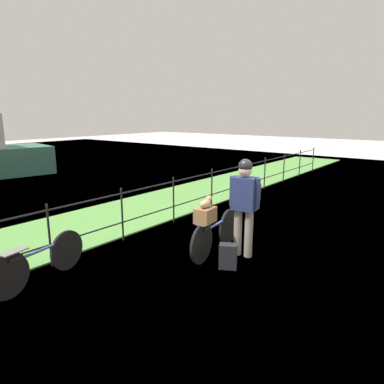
{
  "coord_description": "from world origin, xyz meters",
  "views": [
    {
      "loc": [
        -5.72,
        -2.77,
        2.4
      ],
      "look_at": [
        -0.46,
        1.35,
        0.9
      ],
      "focal_mm": 32.59,
      "sensor_mm": 36.0,
      "label": 1
    }
  ],
  "objects_px": {
    "bicycle_main": "(215,234)",
    "mooring_bollard": "(257,192)",
    "cyclist_person": "(244,199)",
    "wooden_crate": "(205,215)",
    "bicycle_parked": "(39,261)",
    "backpack_on_paving": "(228,256)",
    "terrier_dog": "(206,203)"
  },
  "relations": [
    {
      "from": "bicycle_main",
      "to": "mooring_bollard",
      "type": "distance_m",
      "value": 4.21
    },
    {
      "from": "bicycle_main",
      "to": "cyclist_person",
      "type": "xyz_separation_m",
      "value": [
        0.22,
        -0.43,
        0.65
      ]
    },
    {
      "from": "cyclist_person",
      "to": "wooden_crate",
      "type": "bearing_deg",
      "value": 146.85
    },
    {
      "from": "cyclist_person",
      "to": "bicycle_parked",
      "type": "relative_size",
      "value": 1.04
    },
    {
      "from": "mooring_bollard",
      "to": "bicycle_parked",
      "type": "bearing_deg",
      "value": 179.15
    },
    {
      "from": "wooden_crate",
      "to": "mooring_bollard",
      "type": "distance_m",
      "value": 4.61
    },
    {
      "from": "backpack_on_paving",
      "to": "bicycle_parked",
      "type": "bearing_deg",
      "value": 19.96
    },
    {
      "from": "mooring_bollard",
      "to": "terrier_dog",
      "type": "bearing_deg",
      "value": -163.14
    },
    {
      "from": "cyclist_person",
      "to": "bicycle_parked",
      "type": "xyz_separation_m",
      "value": [
        -2.7,
        1.8,
        -0.67
      ]
    },
    {
      "from": "mooring_bollard",
      "to": "bicycle_parked",
      "type": "height_order",
      "value": "bicycle_parked"
    },
    {
      "from": "bicycle_main",
      "to": "cyclist_person",
      "type": "relative_size",
      "value": 0.99
    },
    {
      "from": "wooden_crate",
      "to": "terrier_dog",
      "type": "relative_size",
      "value": 1.12
    },
    {
      "from": "terrier_dog",
      "to": "backpack_on_paving",
      "type": "bearing_deg",
      "value": -94.42
    },
    {
      "from": "bicycle_main",
      "to": "mooring_bollard",
      "type": "relative_size",
      "value": 3.68
    },
    {
      "from": "bicycle_main",
      "to": "wooden_crate",
      "type": "distance_m",
      "value": 0.57
    },
    {
      "from": "bicycle_main",
      "to": "terrier_dog",
      "type": "relative_size",
      "value": 5.2
    },
    {
      "from": "wooden_crate",
      "to": "cyclist_person",
      "type": "xyz_separation_m",
      "value": [
        0.58,
        -0.38,
        0.21
      ]
    },
    {
      "from": "cyclist_person",
      "to": "backpack_on_paving",
      "type": "bearing_deg",
      "value": -172.63
    },
    {
      "from": "cyclist_person",
      "to": "mooring_bollard",
      "type": "relative_size",
      "value": 3.7
    },
    {
      "from": "bicycle_main",
      "to": "bicycle_parked",
      "type": "xyz_separation_m",
      "value": [
        -2.48,
        1.37,
        -0.02
      ]
    },
    {
      "from": "bicycle_main",
      "to": "cyclist_person",
      "type": "height_order",
      "value": "cyclist_person"
    },
    {
      "from": "bicycle_main",
      "to": "wooden_crate",
      "type": "bearing_deg",
      "value": -173.05
    },
    {
      "from": "backpack_on_paving",
      "to": "mooring_bollard",
      "type": "xyz_separation_m",
      "value": [
        4.39,
        1.78,
        0.03
      ]
    },
    {
      "from": "wooden_crate",
      "to": "cyclist_person",
      "type": "relative_size",
      "value": 0.21
    },
    {
      "from": "cyclist_person",
      "to": "bicycle_main",
      "type": "bearing_deg",
      "value": 117.36
    },
    {
      "from": "bicycle_main",
      "to": "bicycle_parked",
      "type": "height_order",
      "value": "bicycle_main"
    },
    {
      "from": "terrier_dog",
      "to": "cyclist_person",
      "type": "bearing_deg",
      "value": -34.5
    },
    {
      "from": "cyclist_person",
      "to": "mooring_bollard",
      "type": "bearing_deg",
      "value": 24.2
    },
    {
      "from": "terrier_dog",
      "to": "backpack_on_paving",
      "type": "relative_size",
      "value": 0.8
    },
    {
      "from": "backpack_on_paving",
      "to": "cyclist_person",
      "type": "bearing_deg",
      "value": -110.9
    },
    {
      "from": "terrier_dog",
      "to": "cyclist_person",
      "type": "distance_m",
      "value": 0.68
    },
    {
      "from": "backpack_on_paving",
      "to": "wooden_crate",
      "type": "bearing_deg",
      "value": -29.65
    }
  ]
}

